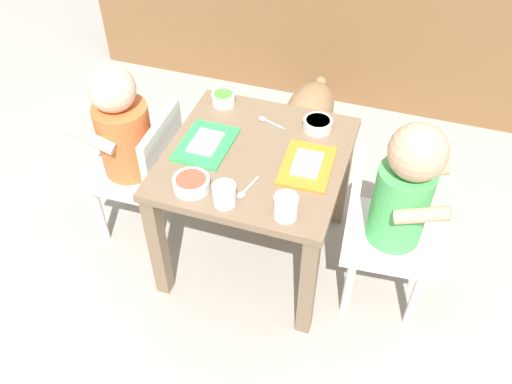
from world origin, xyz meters
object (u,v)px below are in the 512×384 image
at_px(food_tray_left, 206,144).
at_px(cereal_bowl_left_side, 191,183).
at_px(seated_child_right, 398,199).
at_px(dog, 307,115).
at_px(seated_child_left, 127,137).
at_px(spoon_by_right_tray, 246,190).
at_px(food_tray_right, 307,165).
at_px(dining_table, 256,175).
at_px(spoon_by_left_tray, 269,122).
at_px(cereal_bowl_right_side, 318,124).
at_px(veggie_bowl_far, 223,98).
at_px(water_cup_left, 286,208).
at_px(water_cup_right, 224,195).

xyz_separation_m(food_tray_left, cereal_bowl_left_side, (0.03, -0.19, 0.01)).
bearing_deg(food_tray_left, seated_child_right, -2.80).
height_order(dog, cereal_bowl_left_side, cereal_bowl_left_side).
bearing_deg(seated_child_left, spoon_by_right_tray, -17.98).
bearing_deg(seated_child_left, food_tray_right, 0.28).
bearing_deg(food_tray_right, seated_child_left, -179.72).
xyz_separation_m(dining_table, cereal_bowl_left_side, (-0.12, -0.19, 0.10)).
relative_size(spoon_by_left_tray, spoon_by_right_tray, 0.98).
bearing_deg(food_tray_right, spoon_by_left_tray, 134.94).
bearing_deg(cereal_bowl_right_side, food_tray_right, -85.87).
xyz_separation_m(veggie_bowl_far, cereal_bowl_left_side, (0.06, -0.41, -0.00)).
distance_m(dining_table, water_cup_left, 0.29).
bearing_deg(seated_child_left, cereal_bowl_right_side, 18.08).
xyz_separation_m(seated_child_right, spoon_by_left_tray, (-0.44, 0.20, 0.02)).
height_order(seated_child_right, dog, seated_child_right).
height_order(dining_table, spoon_by_left_tray, spoon_by_left_tray).
height_order(food_tray_right, water_cup_left, water_cup_left).
relative_size(seated_child_right, food_tray_left, 3.26).
relative_size(dining_table, water_cup_left, 8.05).
relative_size(food_tray_left, spoon_by_right_tray, 2.11).
bearing_deg(spoon_by_left_tray, spoon_by_right_tray, -84.13).
xyz_separation_m(dining_table, water_cup_right, (-0.02, -0.22, 0.11)).
distance_m(cereal_bowl_left_side, spoon_by_right_tray, 0.15).
xyz_separation_m(seated_child_left, water_cup_right, (0.41, -0.21, 0.06)).
bearing_deg(water_cup_left, water_cup_right, -178.58).
distance_m(seated_child_left, veggie_bowl_far, 0.34).
bearing_deg(spoon_by_left_tray, seated_child_left, -157.76).
relative_size(dog, cereal_bowl_left_side, 4.39).
relative_size(dog, food_tray_left, 2.18).
distance_m(dog, water_cup_left, 0.82).
relative_size(food_tray_right, water_cup_left, 3.06).
relative_size(seated_child_left, water_cup_left, 9.78).
distance_m(dining_table, dog, 0.58).
distance_m(seated_child_left, cereal_bowl_right_side, 0.61).
height_order(cereal_bowl_right_side, cereal_bowl_left_side, same).
bearing_deg(cereal_bowl_right_side, food_tray_left, -148.62).
distance_m(seated_child_right, veggie_bowl_far, 0.66).
bearing_deg(water_cup_right, water_cup_left, 1.42).
xyz_separation_m(food_tray_left, spoon_by_left_tray, (0.15, 0.17, -0.00)).
distance_m(seated_child_right, dog, 0.75).
bearing_deg(dog, water_cup_right, -93.50).
relative_size(seated_child_left, veggie_bowl_far, 8.60).
xyz_separation_m(seated_child_right, water_cup_right, (-0.45, -0.18, 0.05)).
distance_m(dining_table, spoon_by_right_tray, 0.18).
bearing_deg(dining_table, cereal_bowl_right_side, 50.82).
distance_m(water_cup_right, veggie_bowl_far, 0.46).
height_order(dog, water_cup_left, water_cup_left).
relative_size(dining_table, spoon_by_right_tray, 5.54).
height_order(food_tray_right, cereal_bowl_left_side, cereal_bowl_left_side).
distance_m(dining_table, seated_child_left, 0.43).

